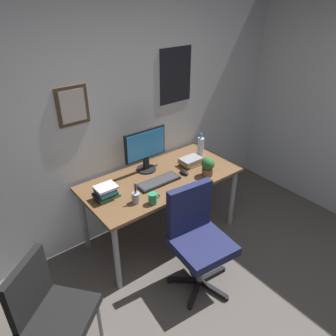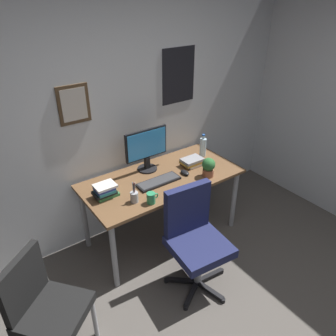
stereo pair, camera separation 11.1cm
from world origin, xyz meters
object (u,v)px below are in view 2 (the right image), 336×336
Objects in this scene: monitor at (146,148)px; computer_mouse at (185,173)px; office_chair at (194,235)px; side_chair at (44,304)px; book_stack_left at (192,162)px; coffee_mug_near at (151,198)px; water_bottle at (203,147)px; potted_plant at (208,167)px; book_stack_right at (105,191)px; pen_cup at (134,196)px; keyboard at (159,182)px.

computer_mouse is (0.25, -0.30, -0.22)m from monitor.
office_chair is 1.09× the size of side_chair.
computer_mouse is 0.49× the size of book_stack_left.
book_stack_left is at bearing 30.42° from computer_mouse.
coffee_mug_near is (-0.28, -0.52, -0.19)m from monitor.
water_bottle is 1.03m from coffee_mug_near.
potted_plant is (0.70, 0.05, 0.05)m from coffee_mug_near.
office_chair is 0.72m from potted_plant.
computer_mouse is at bearing -50.32° from monitor.
book_stack_right is at bearing -179.91° from book_stack_left.
potted_plant is (0.41, -0.46, -0.13)m from monitor.
water_bottle reaches higher than pen_cup.
book_stack_right is (-0.51, 0.08, 0.05)m from keyboard.
coffee_mug_near is at bearing -156.08° from water_bottle.
monitor is 0.68m from water_bottle.
potted_plant is at bearing -44.43° from computer_mouse.
book_stack_right is (-1.22, -0.10, -0.05)m from water_bottle.
computer_mouse is 0.58m from coffee_mug_near.
pen_cup is 0.27m from book_stack_right.
office_chair is 2.07× the size of monitor.
computer_mouse is 0.66m from pen_cup.
keyboard is at bearing 86.10° from office_chair.
book_stack_left is (0.47, 0.08, 0.03)m from keyboard.
potted_plant is at bearing 4.44° from coffee_mug_near.
side_chair is 4.49× the size of potted_plant.
potted_plant is at bearing -123.96° from water_bottle.
monitor is 0.62m from coffee_mug_near.
side_chair is 1.02m from book_stack_right.
monitor reaches higher than water_bottle.
water_bottle reaches higher than side_chair.
monitor is at bearing 61.14° from coffee_mug_near.
monitor is (1.34, 0.80, 0.47)m from side_chair.
side_chair is 1.41m from keyboard.
pen_cup is (-0.64, -0.11, 0.04)m from computer_mouse.
book_stack_left is (0.71, 0.32, -0.01)m from coffee_mug_near.
potted_plant is at bearing -14.91° from book_stack_right.
pen_cup is at bearing -165.17° from book_stack_left.
coffee_mug_near is (-0.19, 0.36, 0.25)m from office_chair.
coffee_mug_near is at bearing -48.34° from book_stack_right.
coffee_mug_near is at bearing 118.29° from office_chair.
office_chair is 4.27× the size of book_stack_left.
book_stack_left reaches higher than computer_mouse.
coffee_mug_near is at bearing -175.56° from potted_plant.
monitor is at bearing 19.66° from book_stack_right.
office_chair is at bearing -56.50° from pen_cup.
pen_cup reaches higher than coffee_mug_near.
pen_cup is at bearing -158.70° from keyboard.
potted_plant is 1.01m from book_stack_right.
book_stack_right is (-0.56, -0.20, -0.18)m from monitor.
keyboard is 1.99× the size of book_stack_right.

